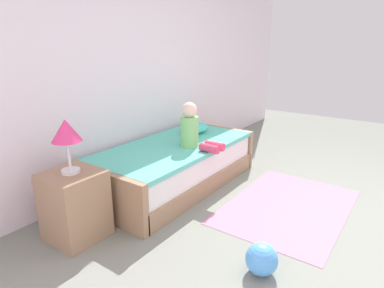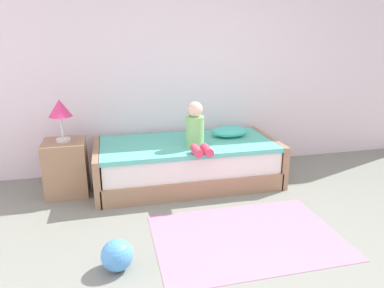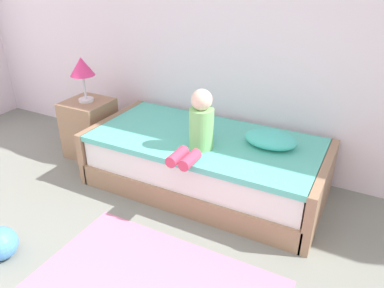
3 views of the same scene
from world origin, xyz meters
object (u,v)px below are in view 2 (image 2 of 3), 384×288
(bed, at_px, (187,163))
(nightstand, at_px, (66,167))
(child_figure, at_px, (196,130))
(toy_ball, at_px, (117,255))
(table_lamp, at_px, (60,110))
(pillow, at_px, (229,131))

(bed, relative_size, nightstand, 3.52)
(child_figure, height_order, toy_ball, child_figure)
(nightstand, xyz_separation_m, table_lamp, (0.00, 0.00, 0.64))
(toy_ball, bearing_deg, pillow, 48.19)
(nightstand, distance_m, child_figure, 1.48)
(table_lamp, relative_size, child_figure, 0.88)
(bed, xyz_separation_m, nightstand, (-1.35, 0.01, 0.05))
(bed, xyz_separation_m, table_lamp, (-1.35, 0.01, 0.69))
(pillow, bearing_deg, toy_ball, -131.81)
(nightstand, xyz_separation_m, toy_ball, (0.48, -1.50, -0.18))
(nightstand, height_order, table_lamp, table_lamp)
(table_lamp, distance_m, toy_ball, 1.77)
(nightstand, xyz_separation_m, pillow, (1.90, 0.09, 0.26))
(pillow, bearing_deg, child_figure, -146.76)
(pillow, distance_m, toy_ball, 2.18)
(nightstand, height_order, pillow, pillow)
(table_lamp, relative_size, pillow, 1.02)
(bed, height_order, pillow, pillow)
(nightstand, relative_size, pillow, 1.36)
(child_figure, distance_m, toy_ball, 1.66)
(table_lamp, height_order, toy_ball, table_lamp)
(nightstand, relative_size, toy_ball, 2.51)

